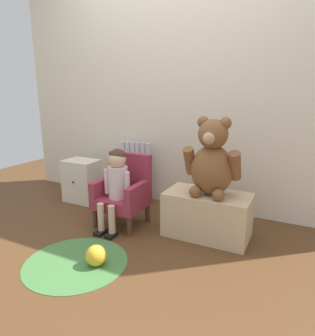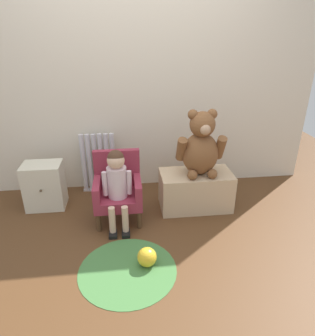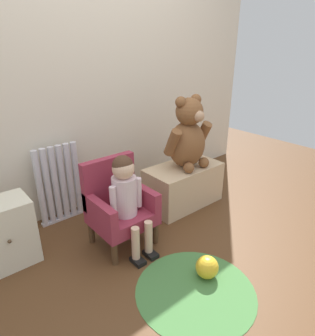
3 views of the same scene
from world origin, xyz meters
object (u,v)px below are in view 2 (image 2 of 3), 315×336
at_px(low_bench, 195,190).
at_px(floor_rug, 128,270).
at_px(child_figure, 117,179).
at_px(large_teddy_bear, 201,147).
at_px(child_armchair, 118,188).
at_px(small_dresser, 45,186).
at_px(radiator, 99,163).
at_px(toy_ball, 147,257).

distance_m(low_bench, floor_rug, 1.08).
height_order(child_figure, large_teddy_bear, large_teddy_bear).
height_order(child_armchair, child_figure, child_figure).
xyz_separation_m(small_dresser, floor_rug, (0.77, -1.00, -0.23)).
relative_size(small_dresser, floor_rug, 0.63).
xyz_separation_m(low_bench, floor_rug, (-0.69, -0.81, -0.18)).
bearing_deg(low_bench, small_dresser, 172.92).
relative_size(radiator, child_armchair, 1.03).
relative_size(radiator, low_bench, 0.94).
bearing_deg(large_teddy_bear, floor_rug, -131.73).
relative_size(radiator, child_figure, 0.92).
relative_size(child_armchair, toy_ball, 4.32).
bearing_deg(child_armchair, small_dresser, 158.99).
height_order(low_bench, floor_rug, low_bench).
relative_size(small_dresser, child_figure, 0.65).
xyz_separation_m(small_dresser, low_bench, (1.47, -0.18, -0.04)).
height_order(low_bench, toy_ball, low_bench).
distance_m(floor_rug, toy_ball, 0.17).
bearing_deg(radiator, small_dresser, -151.35).
distance_m(radiator, child_figure, 0.70).
bearing_deg(toy_ball, floor_rug, -164.28).
height_order(child_armchair, toy_ball, child_armchair).
bearing_deg(large_teddy_bear, radiator, 154.22).
xyz_separation_m(child_armchair, child_figure, (-0.00, -0.11, 0.15)).
bearing_deg(floor_rug, child_figure, 95.37).
distance_m(child_armchair, toy_ball, 0.75).
height_order(radiator, toy_ball, radiator).
bearing_deg(small_dresser, child_figure, -28.06).
height_order(child_armchair, low_bench, child_armchair).
bearing_deg(large_teddy_bear, child_armchair, -173.96).
relative_size(child_figure, floor_rug, 0.97).
distance_m(low_bench, toy_ball, 0.95).
distance_m(small_dresser, low_bench, 1.48).
bearing_deg(low_bench, toy_ball, -125.22).
bearing_deg(small_dresser, floor_rug, -52.13).
distance_m(small_dresser, large_teddy_bear, 1.56).
xyz_separation_m(low_bench, toy_ball, (-0.54, -0.77, -0.11)).
relative_size(child_armchair, child_figure, 0.90).
xyz_separation_m(small_dresser, child_figure, (0.72, -0.38, 0.22)).
xyz_separation_m(radiator, floor_rug, (0.26, -1.27, -0.32)).
height_order(large_teddy_bear, floor_rug, large_teddy_bear).
height_order(child_figure, low_bench, child_figure).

